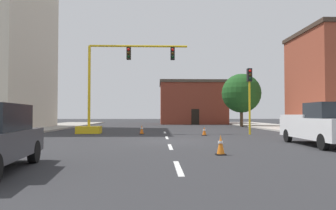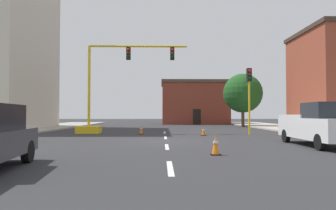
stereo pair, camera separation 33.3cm
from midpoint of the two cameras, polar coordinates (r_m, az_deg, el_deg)
ground_plane at (r=17.13m, az=0.19°, el=-6.62°), size 160.00×160.00×0.00m
sidewalk_left at (r=27.93m, az=-27.20°, el=-4.38°), size 6.00×56.00×0.14m
sidewalk_right at (r=28.28m, az=26.36°, el=-4.36°), size 6.00×56.00×0.14m
lane_stripe_seg_1 at (r=8.70m, az=1.51°, el=-11.41°), size 0.16×2.40×0.01m
lane_stripe_seg_2 at (r=14.15m, az=0.47°, el=-7.65°), size 0.16×2.40×0.01m
lane_stripe_seg_3 at (r=19.62m, az=0.02°, el=-5.98°), size 0.16×2.40×0.01m
lane_stripe_seg_4 at (r=25.11m, az=-0.24°, el=-5.04°), size 0.16×2.40×0.01m
building_brick_center at (r=48.24m, az=4.95°, el=0.40°), size 10.01×8.47×6.43m
traffic_signal_gantry at (r=24.46m, az=-11.49°, el=0.06°), size 8.45×1.20×6.83m
traffic_light_pole_right at (r=23.38m, az=15.03°, el=3.41°), size 0.32×0.47×4.80m
tree_right_far at (r=38.19m, az=13.75°, el=2.11°), size 4.65×4.65×6.30m
pickup_truck_white at (r=16.13m, az=26.69°, el=-3.28°), size 2.13×5.45×1.99m
traffic_cone_roadside_a at (r=11.49m, az=9.52°, el=-7.26°), size 0.36×0.36×0.72m
traffic_cone_roadside_b at (r=23.12m, az=-4.50°, el=-4.52°), size 0.36×0.36×0.68m
traffic_cone_roadside_c at (r=21.72m, az=6.94°, el=-4.80°), size 0.36×0.36×0.59m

